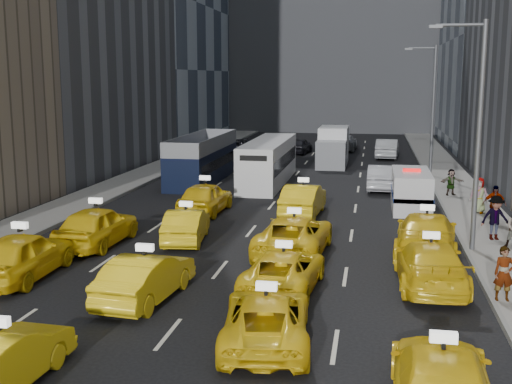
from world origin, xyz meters
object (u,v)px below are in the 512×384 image
double_decker (203,159)px  pedestrian_0 (504,274)px  city_bus (269,162)px  nypd_van (411,191)px  box_truck (333,147)px

double_decker → pedestrian_0: double_decker is taller
double_decker → city_bus: 4.49m
nypd_van → pedestrian_0: nypd_van is taller
city_bus → box_truck: bearing=70.4°
city_bus → double_decker: bearing=179.3°
nypd_van → city_bus: city_bus is taller
city_bus → pedestrian_0: (10.72, -21.31, -0.40)m
box_truck → pedestrian_0: size_ratio=3.96×
double_decker → city_bus: size_ratio=0.97×
city_bus → box_truck: (3.60, 9.50, 0.06)m
city_bus → box_truck: size_ratio=1.63×
nypd_van → pedestrian_0: (1.99, -14.37, 0.03)m
city_bus → pedestrian_0: size_ratio=6.47×
double_decker → city_bus: double_decker is taller
nypd_van → box_truck: bearing=114.0°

